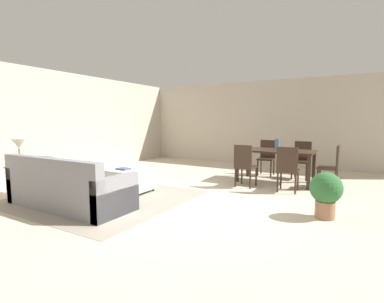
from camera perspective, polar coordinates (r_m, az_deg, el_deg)
The scene contains 17 objects.
ground_plane at distance 4.99m, azimuth 1.44°, elevation -10.54°, with size 10.80×10.80×0.00m, color beige.
wall_back at distance 9.48m, azimuth 16.18°, elevation 5.42°, with size 9.00×0.12×2.70m, color #BCB2A0.
wall_left at distance 8.26m, azimuth -25.34°, elevation 5.00°, with size 0.12×11.00×2.70m, color #BCB2A0.
area_rug at distance 5.66m, azimuth -17.31°, elevation -8.75°, with size 3.00×2.80×0.01m, color gray.
couch at distance 5.22m, azimuth -23.54°, elevation -7.00°, with size 2.25×0.86×0.86m.
ottoman_table at distance 6.00m, azimuth -12.45°, elevation -5.41°, with size 0.97×0.57×0.43m.
side_table at distance 6.39m, azimuth -30.94°, elevation -3.58°, with size 0.40×0.40×0.57m.
table_lamp at distance 6.33m, azimuth -31.20°, elevation 1.15°, with size 0.26×0.26×0.53m.
dining_table at distance 6.91m, azimuth 16.27°, elevation -0.44°, with size 1.70×0.89×0.76m.
dining_chair_near_left at distance 6.26m, azimuth 10.40°, elevation -2.33°, with size 0.42×0.42×0.92m.
dining_chair_near_right at distance 6.02m, azimuth 18.49°, elevation -2.89°, with size 0.42×0.42×0.92m.
dining_chair_far_left at distance 7.82m, azimuth 14.68°, elevation -0.75°, with size 0.41×0.41×0.92m.
dining_chair_far_right at distance 7.59m, azimuth 21.00°, elevation -1.16°, with size 0.42×0.42×0.92m.
dining_chair_head_east at distance 6.73m, azimuth 26.15°, elevation -2.27°, with size 0.41×0.41×0.92m.
vase_centerpiece at distance 6.93m, azimuth 16.58°, elevation 1.40°, with size 0.11×0.11×0.26m, color slate.
book_on_ottoman at distance 6.07m, azimuth -13.47°, elevation -3.37°, with size 0.26×0.20×0.03m, color #3F4C72.
potted_plant at distance 4.66m, azimuth 25.07°, elevation -7.24°, with size 0.46×0.46×0.69m.
Camera 1 is at (2.29, -4.20, 1.44)m, focal length 26.82 mm.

